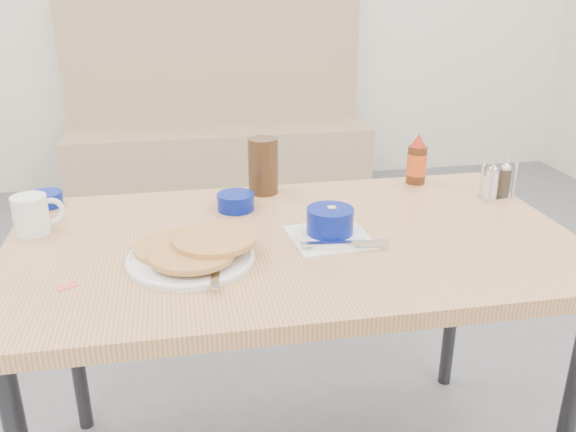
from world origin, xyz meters
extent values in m
cube|color=tan|center=(0.00, 2.72, 0.23)|extent=(1.90, 0.55, 0.45)
cube|color=tan|center=(0.00, 2.94, 0.72)|extent=(1.90, 0.12, 1.00)
cube|color=#2D2D33|center=(0.00, 2.72, 0.04)|extent=(1.90, 0.55, 0.08)
cube|color=tan|center=(0.00, 0.25, 0.74)|extent=(1.40, 0.80, 0.04)
cylinder|color=#2D2D33|center=(0.62, -0.07, 0.36)|extent=(0.04, 0.04, 0.72)
cylinder|color=#2D2D33|center=(-0.62, 0.57, 0.36)|extent=(0.04, 0.04, 0.72)
cylinder|color=#2D2D33|center=(0.62, 0.57, 0.36)|extent=(0.04, 0.04, 0.72)
cylinder|color=white|center=(-0.26, 0.16, 0.77)|extent=(0.29, 0.29, 0.01)
cylinder|color=#E3A655|center=(-0.29, 0.20, 0.78)|extent=(0.19, 0.19, 0.01)
cylinder|color=#E3A655|center=(-0.25, 0.13, 0.79)|extent=(0.19, 0.19, 0.01)
cylinder|color=#E3A655|center=(-0.20, 0.17, 0.81)|extent=(0.19, 0.19, 0.01)
cube|color=silver|center=(-0.21, 0.05, 0.78)|extent=(0.03, 0.13, 0.01)
cylinder|color=white|center=(-0.64, 0.40, 0.81)|extent=(0.09, 0.09, 0.10)
cylinder|color=black|center=(-0.64, 0.40, 0.85)|extent=(0.07, 0.07, 0.00)
torus|color=white|center=(-0.59, 0.41, 0.81)|extent=(0.07, 0.04, 0.07)
cube|color=white|center=(0.09, 0.23, 0.76)|extent=(0.21, 0.21, 0.00)
cylinder|color=white|center=(0.09, 0.23, 0.77)|extent=(0.18, 0.18, 0.01)
cylinder|color=navy|center=(0.09, 0.23, 0.81)|extent=(0.12, 0.12, 0.06)
cylinder|color=white|center=(0.09, 0.23, 0.83)|extent=(0.10, 0.10, 0.01)
cube|color=#F4DB60|center=(0.09, 0.23, 0.84)|extent=(0.02, 0.02, 0.01)
cube|color=silver|center=(0.11, 0.16, 0.78)|extent=(0.21, 0.04, 0.01)
cylinder|color=navy|center=(-0.64, 0.59, 0.78)|extent=(0.09, 0.09, 0.04)
cylinder|color=navy|center=(-0.12, 0.46, 0.78)|extent=(0.10, 0.10, 0.05)
cylinder|color=#3C2513|center=(-0.02, 0.59, 0.84)|extent=(0.11, 0.11, 0.17)
cube|color=silver|center=(0.64, 0.42, 0.76)|extent=(0.11, 0.07, 0.00)
cylinder|color=silver|center=(0.60, 0.40, 0.82)|extent=(0.01, 0.01, 0.11)
cylinder|color=silver|center=(0.68, 0.41, 0.82)|extent=(0.01, 0.01, 0.11)
cylinder|color=silver|center=(0.60, 0.44, 0.82)|extent=(0.01, 0.01, 0.11)
cylinder|color=silver|center=(0.68, 0.45, 0.82)|extent=(0.01, 0.01, 0.11)
cylinder|color=silver|center=(0.62, 0.42, 0.80)|extent=(0.03, 0.03, 0.08)
cylinder|color=#3F3326|center=(0.66, 0.43, 0.80)|extent=(0.03, 0.03, 0.08)
cylinder|color=#47230F|center=(0.46, 0.59, 0.82)|extent=(0.06, 0.06, 0.12)
cylinder|color=orange|center=(0.46, 0.59, 0.82)|extent=(0.06, 0.06, 0.07)
cone|color=red|center=(0.46, 0.59, 0.90)|extent=(0.05, 0.05, 0.04)
cube|color=#EA5A4E|center=(-0.52, 0.09, 0.76)|extent=(0.05, 0.04, 0.00)
camera|label=1|loc=(-0.27, -1.11, 1.38)|focal=38.00mm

